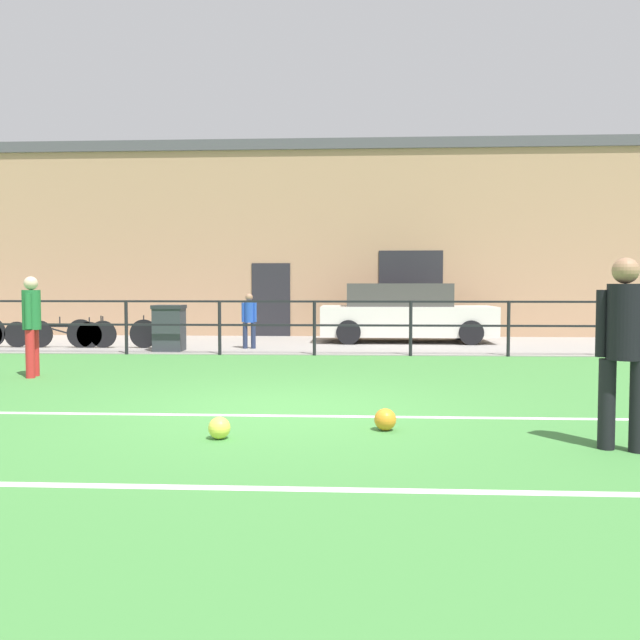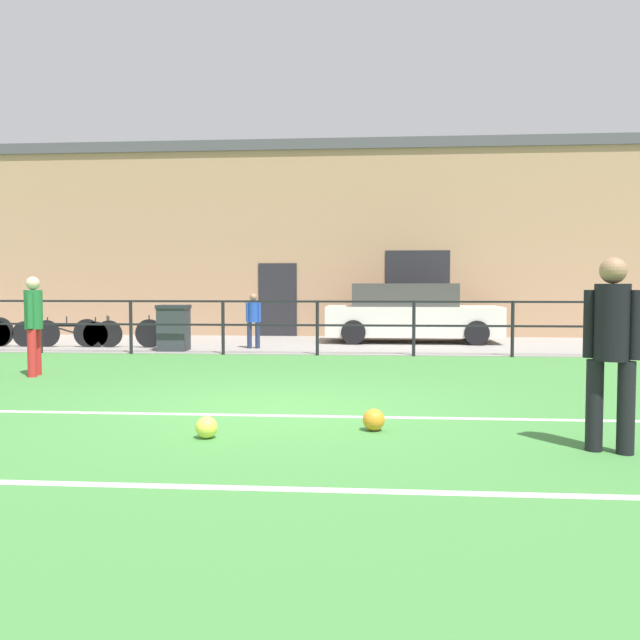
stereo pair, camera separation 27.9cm
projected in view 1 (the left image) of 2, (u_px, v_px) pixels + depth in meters
The scene contains 16 objects.
ground at pixel (283, 411), 7.69m from camera, with size 60.00×44.00×0.04m, color #42843D.
field_line_touchline at pixel (279, 416), 7.30m from camera, with size 36.00×0.11×0.00m, color white.
field_line_hash at pixel (237, 488), 4.69m from camera, with size 36.00×0.11×0.00m, color white.
pavement_strip at pixel (321, 344), 16.16m from camera, with size 48.00×5.00×0.02m, color gray.
perimeter_fence at pixel (314, 320), 13.63m from camera, with size 36.07×0.07×1.15m.
clubhouse_facade at pixel (327, 241), 19.71m from camera, with size 28.00×2.56×5.60m.
player_goalkeeper at pixel (624, 342), 5.72m from camera, with size 0.43×0.30×1.70m.
player_striker at pixel (32, 320), 10.37m from camera, with size 0.28×0.43×1.60m.
soccer_ball_match at pixel (385, 419), 6.56m from camera, with size 0.22×0.22×0.22m, color orange.
soccer_ball_spare at pixel (219, 428), 6.20m from camera, with size 0.21×0.21×0.21m, color #E5E04C.
spectator_child at pixel (249, 317), 14.94m from camera, with size 0.34×0.22×1.26m.
parked_car_red at pixel (405, 314), 16.71m from camera, with size 4.37×1.78×1.49m.
bicycle_parked_1 at pixel (53, 334), 15.18m from camera, with size 2.33×0.04×0.71m.
bicycle_parked_3 at pixel (112, 333), 15.10m from camera, with size 2.15×0.04×0.76m.
bicycle_parked_4 at pixel (71, 333), 15.15m from camera, with size 2.14×0.04×0.73m.
trash_bin_0 at pixel (169, 328), 14.40m from camera, with size 0.66×0.56×1.01m.
Camera 1 is at (0.84, -7.59, 1.45)m, focal length 36.72 mm.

